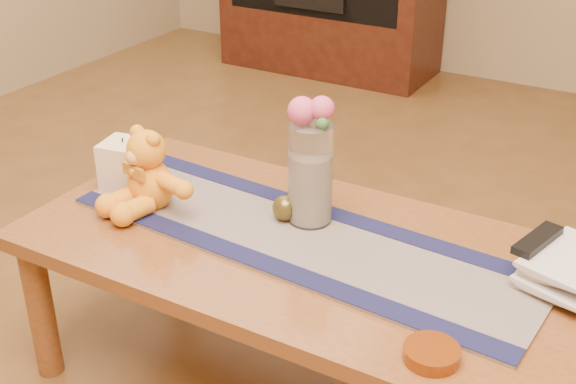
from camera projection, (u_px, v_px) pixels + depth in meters
The scene contains 23 objects.
coffee_table_top at pixel (306, 251), 1.83m from camera, with size 1.40×0.70×0.04m, color brown.
table_leg_fl at pixel (41, 310), 2.00m from camera, with size 0.07×0.07×0.41m, color brown.
table_leg_bl at pixel (175, 217), 2.44m from camera, with size 0.07×0.07×0.41m, color brown.
persian_runner at pixel (299, 238), 1.84m from camera, with size 1.20×0.35×0.01m, color #1E1843.
runner_border_near at pixel (265, 263), 1.73m from camera, with size 1.20×0.06×0.00m, color #13153B.
runner_border_far at pixel (330, 212), 1.95m from camera, with size 1.20×0.06×0.00m, color #13153B.
teddy_bear at pixel (150, 169), 1.94m from camera, with size 0.30×0.25×0.20m, color orange, non-canonical shape.
pillar_candle at pixel (125, 165), 2.05m from camera, with size 0.11×0.11×0.13m, color #FDE5BA.
candle_wick at pixel (122, 140), 2.01m from camera, with size 0.00×0.00×0.01m, color black.
glass_vase at pixel (310, 174), 1.85m from camera, with size 0.11×0.11×0.26m, color silver.
potpourri_fill at pixel (310, 188), 1.87m from camera, with size 0.09×0.09×0.18m, color beige.
rose_left at pixel (302, 111), 1.78m from camera, with size 0.07×0.07×0.07m, color #DA4D78.
rose_right at pixel (322, 108), 1.77m from camera, with size 0.06×0.06×0.06m, color #DA4D78.
blue_flower_back at pixel (322, 110), 1.80m from camera, with size 0.04×0.04×0.04m, color #5467B7.
blue_flower_side at pixel (304, 112), 1.81m from camera, with size 0.04×0.04×0.04m, color #5467B7.
leaf_sprig at pixel (322, 124), 1.75m from camera, with size 0.03×0.03×0.03m, color #33662D.
bronze_ball at pixel (285, 208), 1.90m from camera, with size 0.07×0.07×0.07m, color #50441A.
book_bottom at pixel (535, 266), 1.72m from camera, with size 0.17×0.22×0.02m, color beige.
book_lower at pixel (537, 261), 1.70m from camera, with size 0.16×0.22×0.02m, color beige.
book_upper at pixel (536, 251), 1.71m from camera, with size 0.17×0.22×0.02m, color beige.
book_top at pixel (540, 246), 1.69m from camera, with size 0.16×0.22×0.02m, color beige.
tv_remote at pixel (538, 240), 1.68m from camera, with size 0.04×0.16×0.02m, color black.
amber_dish at pixel (432, 354), 1.44m from camera, with size 0.11×0.11×0.03m, color #BF5914.
Camera 1 is at (0.74, -1.37, 1.40)m, focal length 47.02 mm.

